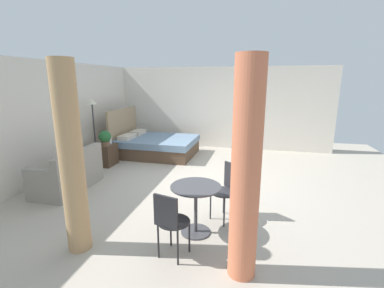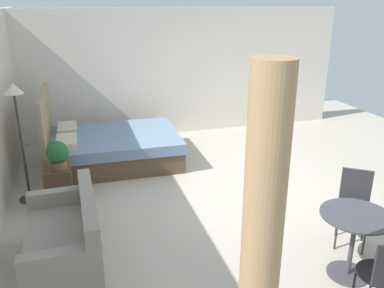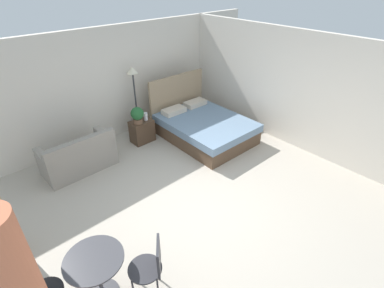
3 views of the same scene
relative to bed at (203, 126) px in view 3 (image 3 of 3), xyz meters
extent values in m
cube|color=#B2A899|center=(-1.69, -1.78, -0.31)|extent=(9.14, 9.80, 0.02)
cube|color=silver|center=(-1.69, 1.62, 1.00)|extent=(9.14, 0.12, 2.59)
cube|color=silver|center=(1.38, -1.78, 1.00)|extent=(0.12, 6.80, 2.59)
cube|color=brown|center=(0.00, -0.09, -0.13)|extent=(1.65, 2.16, 0.34)
cube|color=slate|center=(0.00, -0.09, 0.13)|extent=(1.70, 2.20, 0.18)
cube|color=#997F60|center=(0.02, 1.01, 0.37)|extent=(1.68, 0.09, 1.34)
cube|color=beige|center=(-0.34, 0.70, 0.28)|extent=(0.59, 0.33, 0.12)
cube|color=beige|center=(0.37, 0.69, 0.28)|extent=(0.59, 0.33, 0.12)
cube|color=gray|center=(-2.84, 0.77, -0.07)|extent=(1.43, 0.76, 0.45)
cube|color=gray|center=(-2.84, 0.47, 0.34)|extent=(1.42, 0.17, 0.38)
cube|color=gray|center=(-2.21, 0.78, 0.24)|extent=(0.15, 0.73, 0.18)
cube|color=gray|center=(-3.48, 0.76, 0.24)|extent=(0.15, 0.73, 0.18)
cube|color=#473323|center=(-1.23, 0.84, -0.03)|extent=(0.53, 0.36, 0.54)
cylinder|color=brown|center=(-1.33, 0.80, 0.30)|extent=(0.20, 0.20, 0.11)
sphere|color=#235B2D|center=(-1.33, 0.80, 0.49)|extent=(0.30, 0.30, 0.30)
cylinder|color=silver|center=(-1.11, 0.81, 0.34)|extent=(0.10, 0.10, 0.19)
cylinder|color=#2D2D33|center=(-1.07, 1.27, -0.29)|extent=(0.30, 0.30, 0.02)
cylinder|color=#2D2D33|center=(-1.07, 1.27, 0.49)|extent=(0.04, 0.04, 1.54)
cone|color=beige|center=(-1.07, 1.27, 1.33)|extent=(0.26, 0.26, 0.14)
cylinder|color=#3F3F44|center=(-3.81, -2.09, 0.05)|extent=(0.05, 0.05, 0.70)
cylinder|color=#3F3F44|center=(-3.81, -2.09, 0.41)|extent=(0.71, 0.71, 0.02)
cylinder|color=#2D2D33|center=(-3.37, -2.23, -0.07)|extent=(0.02, 0.02, 0.46)
cylinder|color=#2D2D33|center=(-3.14, -2.41, -0.07)|extent=(0.02, 0.02, 0.46)
cylinder|color=#2D2D33|center=(-3.35, -2.44, 0.17)|extent=(0.60, 0.60, 0.02)
cube|color=#2D2D33|center=(-3.20, -2.55, 0.39)|extent=(0.23, 0.29, 0.42)
camera|label=1|loc=(-7.19, -2.83, 1.85)|focal=24.86mm
camera|label=2|loc=(-6.67, 0.47, 2.43)|focal=37.23mm
camera|label=3|loc=(-4.40, -4.47, 3.34)|focal=26.93mm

